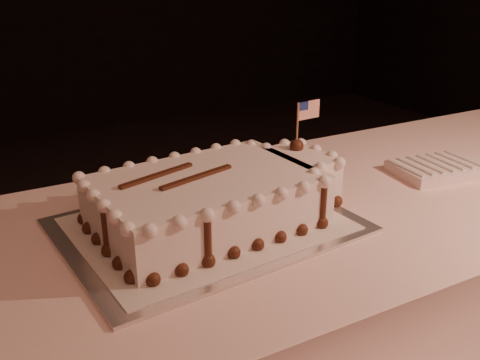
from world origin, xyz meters
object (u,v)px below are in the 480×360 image
cake_board (207,225)px  side_plate (290,162)px  napkin_stack (434,169)px  sheet_cake (219,197)px  banquet_table (300,335)px

cake_board → side_plate: size_ratio=3.67×
cake_board → napkin_stack: (0.66, -0.01, 0.01)m
sheet_cake → napkin_stack: 0.63m
banquet_table → cake_board: (-0.25, 0.01, 0.38)m
cake_board → sheet_cake: (0.03, 0.00, 0.06)m
cake_board → napkin_stack: 0.66m
banquet_table → napkin_stack: napkin_stack is taller
banquet_table → cake_board: size_ratio=4.03×
banquet_table → side_plate: 0.47m
banquet_table → napkin_stack: bearing=-0.5°
banquet_table → napkin_stack: 0.57m
cake_board → side_plate: (0.37, 0.23, 0.00)m
napkin_stack → banquet_table: bearing=179.5°
cake_board → side_plate: 0.43m
cake_board → napkin_stack: napkin_stack is taller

